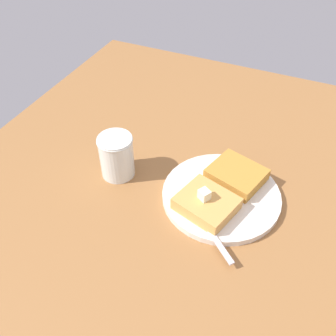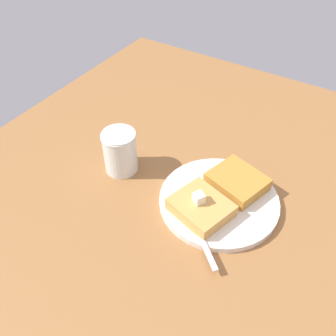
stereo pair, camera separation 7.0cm
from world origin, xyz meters
The scene contains 7 objects.
table_surface centered at (0.00, 0.00, 1.10)cm, with size 119.91×119.91×2.20cm, color #956235.
plate centered at (9.06, 6.92, 2.92)cm, with size 22.09×22.09×1.26cm.
toast_slice_left centered at (4.46, 8.30, 4.70)cm, with size 8.42×9.72×2.49cm, color #D4974C.
toast_slice_middle centered at (13.67, 5.54, 4.70)cm, with size 8.42×9.72×2.49cm, color #BA8031.
butter_pat_primary centered at (4.38, 8.85, 6.88)cm, with size 1.87×1.68×1.87cm, color #F1EECA.
fork centered at (1.09, 7.48, 3.64)cm, with size 11.55×13.04×0.36cm.
syrup_jar centered at (7.17, 27.91, 6.19)cm, with size 6.88×6.88×8.85cm.
Camera 1 is at (-38.24, -3.25, 54.79)cm, focal length 40.00 mm.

